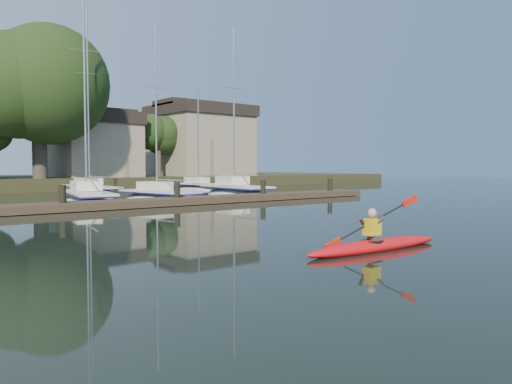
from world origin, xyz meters
TOP-DOWN VIEW (x-y plane):
  - ground at (0.00, 0.00)m, footprint 160.00×160.00m
  - kayak at (-0.58, -1.66)m, footprint 4.57×1.09m
  - dock at (0.00, 14.00)m, footprint 34.00×2.00m
  - sailboat_2 at (0.00, 18.94)m, footprint 3.79×9.22m
  - sailboat_3 at (4.12, 18.11)m, footprint 2.96×7.56m
  - sailboat_4 at (10.68, 19.02)m, footprint 2.77×7.89m
  - sailboat_6 at (3.48, 27.53)m, footprint 2.43×9.73m
  - sailboat_7 at (13.02, 27.29)m, footprint 2.74×7.48m
  - shore at (1.61, 40.29)m, footprint 90.00×25.25m

SIDE VIEW (x-z plane):
  - sailboat_4 at x=10.68m, z-range -6.82..6.39m
  - sailboat_2 at x=0.00m, z-range -7.62..7.25m
  - sailboat_6 at x=3.48m, z-range -7.86..7.50m
  - sailboat_3 at x=4.12m, z-range -6.11..5.75m
  - sailboat_7 at x=13.02m, z-range -6.07..5.72m
  - ground at x=0.00m, z-range 0.00..0.00m
  - kayak at x=-0.58m, z-range -0.55..0.90m
  - dock at x=0.00m, z-range -0.70..1.10m
  - shore at x=1.61m, z-range -3.15..9.60m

